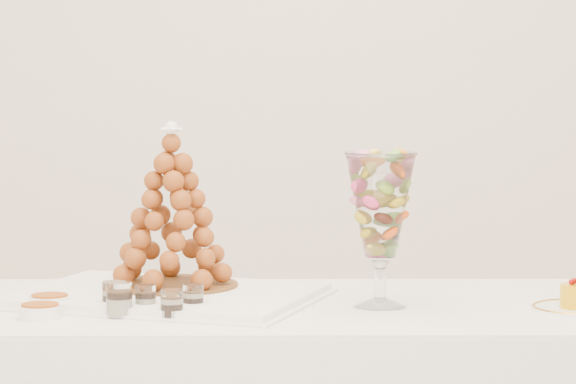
{
  "coord_description": "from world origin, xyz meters",
  "views": [
    {
      "loc": [
        0.21,
        -2.88,
        1.25
      ],
      "look_at": [
        0.06,
        0.22,
        0.98
      ],
      "focal_mm": 85.0,
      "sensor_mm": 36.0,
      "label": 1
    }
  ],
  "objects": [
    {
      "name": "verrine_d",
      "position": [
        -0.3,
        0.02,
        0.76
      ],
      "size": [
        0.07,
        0.07,
        0.08
      ],
      "primitive_type": "cylinder",
      "rotation": [
        0.0,
        0.0,
        0.28
      ],
      "color": "white",
      "rests_on": "buffet_table"
    },
    {
      "name": "verrine_a",
      "position": [
        -0.32,
        0.1,
        0.76
      ],
      "size": [
        0.05,
        0.05,
        0.07
      ],
      "primitive_type": "cylinder",
      "rotation": [
        0.0,
        0.0,
        0.06
      ],
      "color": "white",
      "rests_on": "buffet_table"
    },
    {
      "name": "verrine_c",
      "position": [
        -0.14,
        0.09,
        0.75
      ],
      "size": [
        0.05,
        0.05,
        0.06
      ],
      "primitive_type": "cylinder",
      "rotation": [
        0.0,
        0.0,
        0.15
      ],
      "color": "white",
      "rests_on": "buffet_table"
    },
    {
      "name": "lace_tray",
      "position": [
        -0.22,
        0.24,
        0.73
      ],
      "size": [
        0.76,
        0.65,
        0.02
      ],
      "primitive_type": "cube",
      "rotation": [
        0.0,
        0.0,
        -0.28
      ],
      "color": "white",
      "rests_on": "buffet_table"
    },
    {
      "name": "macaron_vase",
      "position": [
        0.27,
        0.19,
        0.95
      ],
      "size": [
        0.16,
        0.16,
        0.35
      ],
      "color": "white",
      "rests_on": "buffet_table"
    },
    {
      "name": "ramekin_front",
      "position": [
        -0.46,
        -0.0,
        0.74
      ],
      "size": [
        0.09,
        0.09,
        0.03
      ],
      "primitive_type": "cylinder",
      "color": "white",
      "rests_on": "buffet_table"
    },
    {
      "name": "verrine_e",
      "position": [
        -0.18,
        -0.0,
        0.75
      ],
      "size": [
        0.05,
        0.05,
        0.07
      ],
      "primitive_type": "cylinder",
      "rotation": [
        0.0,
        0.0,
        0.01
      ],
      "color": "white",
      "rests_on": "buffet_table"
    },
    {
      "name": "ramekin_back",
      "position": [
        -0.47,
        0.12,
        0.74
      ],
      "size": [
        0.09,
        0.09,
        0.03
      ],
      "primitive_type": "cylinder",
      "color": "white",
      "rests_on": "buffet_table"
    },
    {
      "name": "croquembouche",
      "position": [
        -0.22,
        0.32,
        0.93
      ],
      "size": [
        0.31,
        0.31,
        0.39
      ],
      "rotation": [
        0.0,
        0.0,
        0.23
      ],
      "color": "brown",
      "rests_on": "lace_tray"
    },
    {
      "name": "verrine_b",
      "position": [
        -0.25,
        0.07,
        0.75
      ],
      "size": [
        0.06,
        0.06,
        0.06
      ],
      "primitive_type": "cylinder",
      "rotation": [
        0.0,
        0.0,
        0.34
      ],
      "color": "white",
      "rests_on": "buffet_table"
    }
  ]
}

